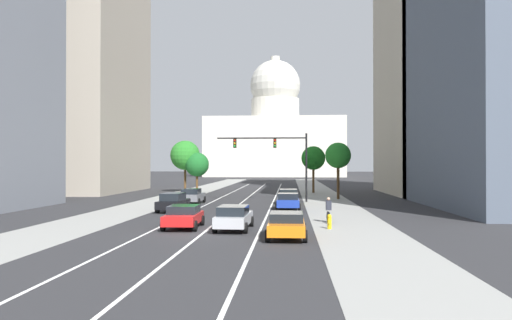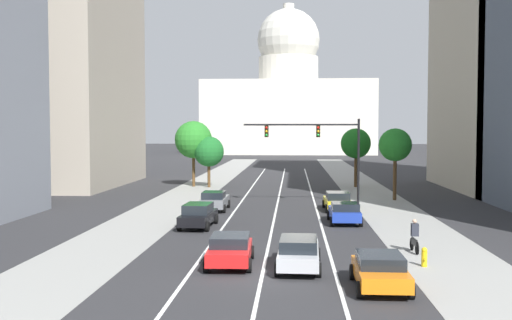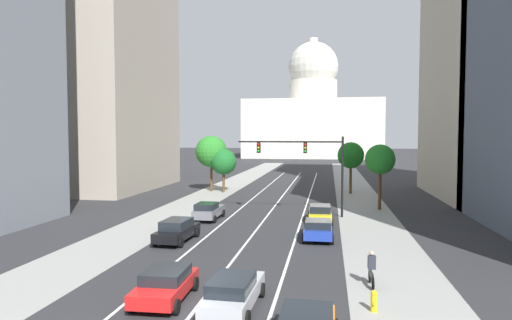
% 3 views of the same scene
% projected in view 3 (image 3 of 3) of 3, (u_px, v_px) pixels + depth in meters
% --- Properties ---
extents(ground_plane, '(400.00, 400.00, 0.00)m').
position_uv_depth(ground_plane, '(286.00, 192.00, 57.30)').
color(ground_plane, '#2B2B2D').
extents(sidewalk_left, '(5.05, 130.00, 0.01)m').
position_uv_depth(sidewalk_left, '(209.00, 195.00, 53.81)').
color(sidewalk_left, gray).
rests_on(sidewalk_left, ground).
extents(sidewalk_right, '(5.05, 130.00, 0.01)m').
position_uv_depth(sidewalk_right, '(359.00, 199.00, 50.94)').
color(sidewalk_right, gray).
rests_on(sidewalk_right, ground).
extents(lane_stripe_left, '(0.16, 90.00, 0.01)m').
position_uv_depth(lane_stripe_left, '(238.00, 210.00, 43.03)').
color(lane_stripe_left, white).
rests_on(lane_stripe_left, ground).
extents(lane_stripe_center, '(0.16, 90.00, 0.01)m').
position_uv_depth(lane_stripe_center, '(271.00, 211.00, 42.52)').
color(lane_stripe_center, white).
rests_on(lane_stripe_center, ground).
extents(lane_stripe_right, '(0.16, 90.00, 0.01)m').
position_uv_depth(lane_stripe_right, '(304.00, 212.00, 42.01)').
color(lane_stripe_right, white).
rests_on(lane_stripe_right, ground).
extents(office_tower_far_left, '(18.17, 21.99, 46.34)m').
position_uv_depth(office_tower_far_left, '(90.00, 18.00, 60.23)').
color(office_tower_far_left, '#9E9384').
rests_on(office_tower_far_left, ground).
extents(capitol_building, '(44.04, 29.25, 39.92)m').
position_uv_depth(capitol_building, '(313.00, 118.00, 150.46)').
color(capitol_building, beige).
rests_on(capitol_building, ground).
extents(car_black, '(2.14, 4.69, 1.55)m').
position_uv_depth(car_black, '(177.00, 230.00, 30.35)').
color(car_black, black).
rests_on(car_black, ground).
extents(car_yellow, '(2.16, 4.38, 1.48)m').
position_uv_depth(car_yellow, '(320.00, 213.00, 37.24)').
color(car_yellow, yellow).
rests_on(car_yellow, ground).
extents(car_red, '(2.21, 4.24, 1.40)m').
position_uv_depth(car_red, '(165.00, 284.00, 19.50)').
color(car_red, red).
rests_on(car_red, ground).
extents(car_silver, '(2.11, 4.74, 1.47)m').
position_uv_depth(car_silver, '(233.00, 292.00, 18.42)').
color(car_silver, '#B2B5BA').
rests_on(car_silver, ground).
extents(car_gray, '(2.02, 4.40, 1.53)m').
position_uv_depth(car_gray, '(208.00, 211.00, 38.25)').
color(car_gray, slate).
rests_on(car_gray, ground).
extents(car_blue, '(2.13, 4.17, 1.46)m').
position_uv_depth(car_blue, '(318.00, 229.00, 30.93)').
color(car_blue, '#1E389E').
rests_on(car_blue, ground).
extents(traffic_signal_mast, '(9.49, 0.39, 7.17)m').
position_uv_depth(traffic_signal_mast, '(309.00, 158.00, 39.74)').
color(traffic_signal_mast, black).
rests_on(traffic_signal_mast, ground).
extents(fire_hydrant, '(0.26, 0.35, 0.91)m').
position_uv_depth(fire_hydrant, '(374.00, 301.00, 18.25)').
color(fire_hydrant, yellow).
rests_on(fire_hydrant, ground).
extents(cyclist, '(0.38, 1.70, 1.72)m').
position_uv_depth(cyclist, '(372.00, 269.00, 21.32)').
color(cyclist, black).
rests_on(cyclist, ground).
extents(street_tree_near_left, '(3.30, 3.30, 5.56)m').
position_uv_depth(street_tree_near_left, '(224.00, 162.00, 56.75)').
color(street_tree_near_left, '#51381E').
rests_on(street_tree_near_left, ground).
extents(street_tree_mid_right, '(2.92, 2.92, 6.40)m').
position_uv_depth(street_tree_mid_right, '(380.00, 160.00, 43.22)').
color(street_tree_mid_right, '#51381E').
rests_on(street_tree_mid_right, ground).
extents(street_tree_near_right, '(3.28, 3.28, 6.44)m').
position_uv_depth(street_tree_near_right, '(351.00, 156.00, 55.30)').
color(street_tree_near_right, '#51381E').
rests_on(street_tree_near_right, ground).
extents(street_tree_mid_left, '(4.10, 4.10, 7.24)m').
position_uv_depth(street_tree_mid_left, '(211.00, 152.00, 57.68)').
color(street_tree_mid_left, '#51381E').
rests_on(street_tree_mid_left, ground).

